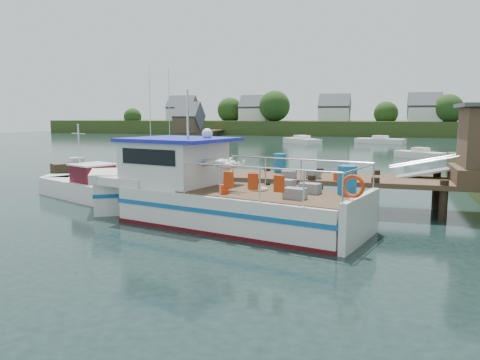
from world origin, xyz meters
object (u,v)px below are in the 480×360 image
(moored_far, at_px, (380,141))
(moored_rowboat, at_px, (77,166))
(moored_a, at_px, (194,162))
(moored_d, at_px, (302,141))
(work_boat, at_px, (85,186))
(lobster_boat, at_px, (206,194))
(moored_e, at_px, (180,144))
(moored_b, at_px, (420,155))
(dock, at_px, (429,160))

(moored_far, bearing_deg, moored_rowboat, -113.69)
(moored_a, height_order, moored_d, moored_d)
(work_boat, distance_m, moored_far, 52.64)
(lobster_boat, xyz_separation_m, moored_e, (-17.90, 37.17, -0.62))
(moored_far, bearing_deg, moored_d, -159.10)
(moored_rowboat, xyz_separation_m, moored_b, (24.60, 18.01, 0.02))
(moored_a, distance_m, moored_d, 32.98)
(moored_rowboat, distance_m, moored_a, 8.74)
(dock, distance_m, lobster_boat, 9.08)
(dock, relative_size, work_boat, 2.50)
(lobster_boat, relative_size, work_boat, 1.84)
(dock, distance_m, moored_far, 50.18)
(lobster_boat, xyz_separation_m, moored_rowboat, (-14.92, 12.47, -0.70))
(work_boat, xyz_separation_m, moored_d, (2.72, 47.39, -0.12))
(moored_b, bearing_deg, moored_d, 128.35)
(dock, bearing_deg, moored_rowboat, 159.64)
(dock, height_order, moored_far, dock)
(dock, xyz_separation_m, moored_e, (-25.99, 33.24, -1.79))
(moored_b, relative_size, moored_e, 1.01)
(moored_far, bearing_deg, dock, -84.56)
(lobster_boat, bearing_deg, work_boat, 171.77)
(moored_b, height_order, moored_d, moored_d)
(moored_d, xyz_separation_m, moored_e, (-13.01, -13.36, 0.00))
(dock, bearing_deg, moored_far, 92.54)
(lobster_boat, distance_m, moored_d, 50.77)
(moored_rowboat, bearing_deg, lobster_boat, -64.63)
(moored_rowboat, bearing_deg, work_boat, -76.62)
(lobster_boat, xyz_separation_m, moored_d, (-4.88, 50.53, -0.62))
(dock, xyz_separation_m, moored_rowboat, (-23.02, 8.54, -1.87))
(work_boat, distance_m, moored_d, 47.46)
(lobster_boat, height_order, moored_b, lobster_boat)
(moored_b, distance_m, moored_e, 28.37)
(lobster_boat, relative_size, moored_rowboat, 3.55)
(moored_far, height_order, moored_e, moored_e)
(dock, relative_size, moored_b, 3.54)
(moored_a, bearing_deg, work_boat, -76.48)
(dock, bearing_deg, work_boat, -177.12)
(moored_b, bearing_deg, moored_a, -141.58)
(lobster_boat, relative_size, moored_a, 1.99)
(dock, distance_m, moored_d, 48.40)
(work_boat, height_order, moored_b, work_boat)
(moored_far, bearing_deg, moored_a, -107.86)
(moored_b, bearing_deg, work_boat, -119.94)
(moored_far, relative_size, moored_e, 1.56)
(moored_a, relative_size, moored_e, 1.32)
(moored_a, bearing_deg, moored_rowboat, -131.05)
(moored_d, distance_m, moored_e, 18.65)
(moored_rowboat, bearing_deg, moored_b, 11.49)
(dock, height_order, moored_b, dock)
(moored_rowboat, relative_size, moored_b, 0.73)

